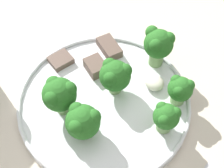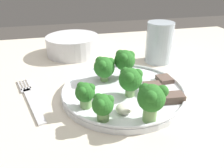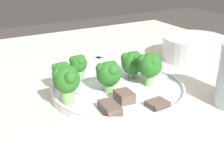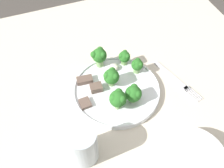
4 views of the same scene
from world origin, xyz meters
name	(u,v)px [view 3 (image 3 of 4)]	position (x,y,z in m)	size (l,w,h in m)	color
table	(126,144)	(0.00, 0.00, 0.64)	(1.14, 0.99, 0.74)	beige
dinner_plate	(116,89)	(-0.03, 0.00, 0.75)	(0.26, 0.26, 0.02)	white
fork	(87,62)	(-0.23, 0.02, 0.75)	(0.08, 0.19, 0.00)	silver
cream_bowl	(194,49)	(-0.12, 0.28, 0.77)	(0.16, 0.16, 0.06)	silver
broccoli_floret_near_rim_left	(109,73)	(-0.03, -0.03, 0.79)	(0.05, 0.05, 0.06)	#7FA866
broccoli_floret_center_left	(79,64)	(-0.12, -0.05, 0.79)	(0.04, 0.04, 0.05)	#7FA866
broccoli_floret_back_left	(67,81)	(-0.02, -0.11, 0.80)	(0.05, 0.05, 0.07)	#7FA866
broccoli_floret_front_left	(150,65)	(-0.01, 0.06, 0.80)	(0.05, 0.05, 0.07)	#7FA866
broccoli_floret_center_back	(133,62)	(-0.06, 0.05, 0.79)	(0.05, 0.05, 0.06)	#7FA866
broccoli_floret_mid_cluster	(62,72)	(-0.10, -0.09, 0.79)	(0.04, 0.04, 0.05)	#7FA866
meat_slice_front_slice	(110,108)	(0.05, -0.06, 0.76)	(0.05, 0.03, 0.02)	brown
meat_slice_middle_slice	(158,104)	(0.07, 0.02, 0.76)	(0.03, 0.04, 0.01)	brown
meat_slice_rear_slice	(124,97)	(0.02, -0.02, 0.77)	(0.04, 0.03, 0.02)	brown
sauce_dollop	(76,88)	(-0.05, -0.08, 0.77)	(0.03, 0.03, 0.02)	silver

